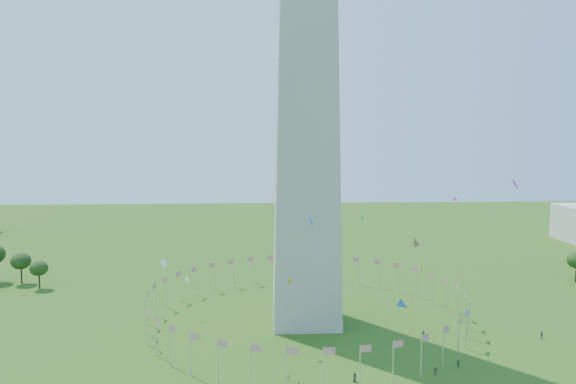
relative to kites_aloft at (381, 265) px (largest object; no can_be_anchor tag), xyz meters
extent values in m
cylinder|color=silver|center=(26.16, 25.17, -16.50)|extent=(0.24, 0.24, 9.00)
cylinder|color=silver|center=(25.55, 32.12, -16.50)|extent=(0.24, 0.24, 9.00)
cylinder|color=silver|center=(23.75, 38.85, -16.50)|extent=(0.24, 0.24, 9.00)
cylinder|color=silver|center=(20.80, 45.17, -16.50)|extent=(0.24, 0.24, 9.00)
cylinder|color=silver|center=(16.80, 50.89, -16.50)|extent=(0.24, 0.24, 9.00)
cylinder|color=silver|center=(11.87, 55.82, -16.50)|extent=(0.24, 0.24, 9.00)
cylinder|color=silver|center=(6.16, 59.81, -16.50)|extent=(0.24, 0.24, 9.00)
cylinder|color=silver|center=(-0.16, 62.76, -16.50)|extent=(0.24, 0.24, 9.00)
cylinder|color=silver|center=(-6.89, 64.57, -16.50)|extent=(0.24, 0.24, 9.00)
cylinder|color=silver|center=(-13.84, 65.17, -16.50)|extent=(0.24, 0.24, 9.00)
cylinder|color=silver|center=(-20.78, 64.57, -16.50)|extent=(0.24, 0.24, 9.00)
cylinder|color=silver|center=(-27.52, 62.76, -16.50)|extent=(0.24, 0.24, 9.00)
cylinder|color=silver|center=(-33.84, 59.81, -16.50)|extent=(0.24, 0.24, 9.00)
cylinder|color=silver|center=(-39.55, 55.82, -16.50)|extent=(0.24, 0.24, 9.00)
cylinder|color=silver|center=(-44.48, 50.89, -16.50)|extent=(0.24, 0.24, 9.00)
cylinder|color=silver|center=(-48.48, 45.17, -16.50)|extent=(0.24, 0.24, 9.00)
cylinder|color=silver|center=(-51.43, 38.85, -16.50)|extent=(0.24, 0.24, 9.00)
cylinder|color=silver|center=(-53.23, 32.12, -16.50)|extent=(0.24, 0.24, 9.00)
cylinder|color=silver|center=(-53.84, 25.17, -16.50)|extent=(0.24, 0.24, 9.00)
cylinder|color=silver|center=(-53.23, 18.23, -16.50)|extent=(0.24, 0.24, 9.00)
cylinder|color=silver|center=(-51.43, 11.49, -16.50)|extent=(0.24, 0.24, 9.00)
cylinder|color=silver|center=(-48.48, 5.17, -16.50)|extent=(0.24, 0.24, 9.00)
cylinder|color=silver|center=(-44.48, -0.54, -16.50)|extent=(0.24, 0.24, 9.00)
cylinder|color=silver|center=(-39.55, -5.47, -16.50)|extent=(0.24, 0.24, 9.00)
cylinder|color=silver|center=(-33.84, -9.47, -16.50)|extent=(0.24, 0.24, 9.00)
cylinder|color=silver|center=(-27.52, -12.41, -16.50)|extent=(0.24, 0.24, 9.00)
cylinder|color=silver|center=(-20.78, -14.22, -16.50)|extent=(0.24, 0.24, 9.00)
cylinder|color=silver|center=(-13.84, -14.83, -16.50)|extent=(0.24, 0.24, 9.00)
cylinder|color=silver|center=(-6.89, -14.22, -16.50)|extent=(0.24, 0.24, 9.00)
cylinder|color=silver|center=(-0.16, -12.41, -16.50)|extent=(0.24, 0.24, 9.00)
cylinder|color=silver|center=(6.16, -9.47, -16.50)|extent=(0.24, 0.24, 9.00)
cylinder|color=silver|center=(11.87, -5.47, -16.50)|extent=(0.24, 0.24, 9.00)
cylinder|color=silver|center=(16.80, -0.54, -16.50)|extent=(0.24, 0.24, 9.00)
cylinder|color=silver|center=(20.80, 5.17, -16.50)|extent=(0.24, 0.24, 9.00)
cylinder|color=silver|center=(23.75, 11.49, -16.50)|extent=(0.24, 0.24, 9.00)
cylinder|color=silver|center=(25.55, 18.23, -16.50)|extent=(0.24, 0.24, 9.00)
imported|color=gray|center=(-20.13, -8.43, -20.17)|extent=(0.70, 0.72, 1.67)
imported|color=#272727|center=(15.49, -4.50, -20.17)|extent=(1.24, 1.04, 1.67)
imported|color=gray|center=(13.31, 13.17, -20.10)|extent=(1.08, 0.69, 1.81)
imported|color=#74675D|center=(9.66, -7.76, -20.09)|extent=(1.26, 1.09, 1.83)
imported|color=#391A4E|center=(41.16, 10.64, -20.12)|extent=(0.93, 1.04, 1.75)
imported|color=#282828|center=(-7.15, -10.04, -20.09)|extent=(1.08, 1.02, 1.83)
plane|color=blue|center=(2.46, -7.71, -6.22)|extent=(1.75, 2.22, 2.63)
plane|color=#CC2699|center=(15.60, -26.69, 19.40)|extent=(1.43, 1.51, 1.71)
plane|color=white|center=(-43.59, -10.64, 3.28)|extent=(0.53, 1.84, 1.85)
plane|color=orange|center=(-47.31, 24.08, -3.30)|extent=(0.14, 1.59, 1.58)
plane|color=orange|center=(-19.14, 6.76, -5.32)|extent=(1.27, 0.58, 1.39)
plane|color=blue|center=(-15.34, -3.68, 9.98)|extent=(1.58, 1.37, 1.83)
plane|color=green|center=(1.29, 29.52, 5.37)|extent=(1.06, 0.90, 1.28)
plane|color=blue|center=(19.70, 2.91, -11.94)|extent=(0.29, 1.40, 1.41)
plane|color=orange|center=(11.15, 8.47, -2.96)|extent=(1.77, 1.96, 2.20)
plane|color=white|center=(-44.74, 30.53, -10.71)|extent=(0.53, 1.67, 1.63)
plane|color=#CC2699|center=(21.99, 18.67, 11.54)|extent=(1.23, 0.98, 1.14)
plane|color=green|center=(7.41, 0.49, 4.37)|extent=(2.09, 2.04, 2.04)
ellipsoid|color=#2C4D19|center=(-102.84, 67.39, -16.04)|extent=(6.35, 6.35, 9.92)
ellipsoid|color=#2C4D19|center=(-94.65, 60.80, -16.62)|extent=(5.61, 5.61, 8.77)
ellipsoid|color=#2C4D19|center=(77.73, 59.70, -16.13)|extent=(6.23, 6.23, 9.74)
camera|label=1|loc=(-25.62, -114.71, 27.48)|focal=35.00mm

